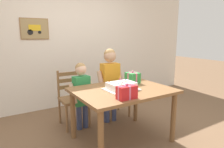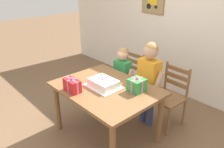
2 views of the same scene
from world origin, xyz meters
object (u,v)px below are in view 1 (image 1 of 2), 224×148
object	(u,v)px
chair_right	(114,91)
child_younger	(81,89)
chair_left	(73,98)
birthday_cake	(121,86)
child_older	(110,78)
dining_table	(122,96)
gift_box_beside_cake	(133,78)
gift_box_red_large	(127,92)

from	to	relation	value
chair_right	child_younger	distance (m)	0.80
child_younger	chair_right	bearing A→B (deg)	16.21
chair_right	child_younger	xyz separation A→B (m)	(-0.75, -0.22, 0.19)
chair_left	birthday_cake	bearing A→B (deg)	-66.77
chair_left	child_older	distance (m)	0.70
child_younger	dining_table	bearing A→B (deg)	-61.84
dining_table	birthday_cake	xyz separation A→B (m)	(-0.03, -0.02, 0.15)
dining_table	child_younger	xyz separation A→B (m)	(-0.34, 0.64, -0.01)
birthday_cake	dining_table	bearing A→B (deg)	28.21
child_older	child_younger	size ratio (longest dim) A/B	1.18
dining_table	chair_right	bearing A→B (deg)	64.40
chair_right	dining_table	bearing A→B (deg)	-115.60
gift_box_beside_cake	gift_box_red_large	bearing A→B (deg)	-132.61
dining_table	birthday_cake	distance (m)	0.15
dining_table	gift_box_beside_cake	bearing A→B (deg)	31.98
child_younger	gift_box_red_large	bearing A→B (deg)	-82.32
gift_box_red_large	chair_left	xyz separation A→B (m)	(-0.20, 1.23, -0.37)
dining_table	birthday_cake	world-z (taller)	birthday_cake
gift_box_beside_cake	child_older	distance (m)	0.46
chair_left	chair_right	distance (m)	0.82
gift_box_red_large	child_younger	xyz separation A→B (m)	(-0.14, 1.01, -0.18)
chair_right	child_older	size ratio (longest dim) A/B	0.72
chair_left	child_younger	xyz separation A→B (m)	(0.07, -0.22, 0.19)
birthday_cake	child_younger	xyz separation A→B (m)	(-0.31, 0.65, -0.15)
dining_table	chair_right	world-z (taller)	chair_right
dining_table	chair_right	distance (m)	0.97
chair_left	chair_right	size ratio (longest dim) A/B	1.00
dining_table	gift_box_red_large	size ratio (longest dim) A/B	5.48
chair_right	child_older	bearing A→B (deg)	-135.62
dining_table	birthday_cake	size ratio (longest dim) A/B	2.99
gift_box_beside_cake	chair_left	xyz separation A→B (m)	(-0.74, 0.65, -0.37)
gift_box_beside_cake	birthday_cake	bearing A→B (deg)	-148.35
gift_box_red_large	birthday_cake	bearing A→B (deg)	64.50
dining_table	child_younger	world-z (taller)	child_younger
gift_box_beside_cake	child_younger	world-z (taller)	child_younger
birthday_cake	child_younger	bearing A→B (deg)	115.22
dining_table	birthday_cake	bearing A→B (deg)	-151.79
chair_left	child_older	world-z (taller)	child_older
birthday_cake	chair_left	bearing A→B (deg)	113.23
birthday_cake	gift_box_beside_cake	xyz separation A→B (m)	(0.37, 0.23, 0.03)
child_older	chair_right	bearing A→B (deg)	44.38
chair_left	chair_right	xyz separation A→B (m)	(0.82, -0.00, 0.00)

